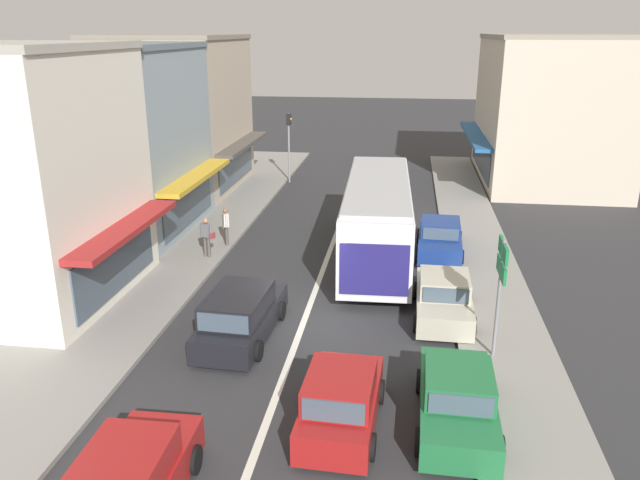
% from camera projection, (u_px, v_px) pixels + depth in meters
% --- Properties ---
extents(ground_plane, '(140.00, 140.00, 0.00)m').
position_uv_depth(ground_plane, '(304.00, 321.00, 20.15)').
color(ground_plane, '#2D2D30').
extents(lane_centre_line, '(0.20, 28.00, 0.01)m').
position_uv_depth(lane_centre_line, '(321.00, 275.00, 23.90)').
color(lane_centre_line, silver).
rests_on(lane_centre_line, ground).
extents(sidewalk_left, '(5.20, 44.00, 0.14)m').
position_uv_depth(sidewalk_left, '(170.00, 248.00, 26.65)').
color(sidewalk_left, gray).
rests_on(sidewalk_left, ground).
extents(kerb_right, '(2.80, 44.00, 0.12)m').
position_uv_depth(kerb_right, '(481.00, 263.00, 24.95)').
color(kerb_right, gray).
rests_on(kerb_right, ground).
extents(shopfront_corner_near, '(8.47, 7.18, 8.57)m').
position_uv_depth(shopfront_corner_near, '(2.00, 178.00, 20.57)').
color(shopfront_corner_near, silver).
rests_on(shopfront_corner_near, ground).
extents(shopfront_mid_block, '(8.06, 7.81, 8.40)m').
position_uv_depth(shopfront_mid_block, '(109.00, 141.00, 27.92)').
color(shopfront_mid_block, '#84939E').
rests_on(shopfront_mid_block, ground).
extents(shopfront_far_end, '(7.94, 8.70, 8.67)m').
position_uv_depth(shopfront_far_end, '(176.00, 114.00, 35.78)').
color(shopfront_far_end, '#B2A38E').
rests_on(shopfront_far_end, ground).
extents(building_right_far, '(8.63, 11.86, 8.69)m').
position_uv_depth(building_right_far, '(549.00, 110.00, 37.64)').
color(building_right_far, beige).
rests_on(building_right_far, ground).
extents(city_bus, '(3.01, 10.93, 3.23)m').
position_uv_depth(city_bus, '(377.00, 214.00, 25.14)').
color(city_bus, silver).
rests_on(city_bus, ground).
extents(hatchback_adjacent_lane_lead, '(1.86, 3.72, 1.54)m').
position_uv_depth(hatchback_adjacent_lane_lead, '(132.00, 479.00, 12.00)').
color(hatchback_adjacent_lane_lead, maroon).
rests_on(hatchback_adjacent_lane_lead, ground).
extents(wagon_behind_bus_mid, '(2.10, 4.58, 1.58)m').
position_uv_depth(wagon_behind_bus_mid, '(241.00, 316.00, 18.79)').
color(wagon_behind_bus_mid, black).
rests_on(wagon_behind_bus_mid, ground).
extents(hatchback_queue_gap_filler, '(1.93, 3.76, 1.54)m').
position_uv_depth(hatchback_queue_gap_filler, '(341.00, 401.00, 14.52)').
color(hatchback_queue_gap_filler, maroon).
rests_on(hatchback_queue_gap_filler, ground).
extents(parked_sedan_kerb_front, '(1.96, 4.23, 1.47)m').
position_uv_depth(parked_sedan_kerb_front, '(457.00, 400.00, 14.66)').
color(parked_sedan_kerb_front, '#1E6638').
rests_on(parked_sedan_kerb_front, ground).
extents(parked_sedan_kerb_second, '(1.93, 4.22, 1.47)m').
position_uv_depth(parked_sedan_kerb_second, '(444.00, 298.00, 20.25)').
color(parked_sedan_kerb_second, '#B7B29E').
rests_on(parked_sedan_kerb_second, ground).
extents(parked_sedan_kerb_third, '(2.01, 4.26, 1.47)m').
position_uv_depth(parked_sedan_kerb_third, '(440.00, 238.00, 26.01)').
color(parked_sedan_kerb_third, navy).
rests_on(parked_sedan_kerb_third, ground).
extents(traffic_light_downstreet, '(0.33, 0.24, 4.20)m').
position_uv_depth(traffic_light_downstreet, '(289.00, 136.00, 37.55)').
color(traffic_light_downstreet, gray).
rests_on(traffic_light_downstreet, ground).
extents(directional_road_sign, '(0.10, 1.40, 3.60)m').
position_uv_depth(directional_road_sign, '(501.00, 271.00, 16.95)').
color(directional_road_sign, gray).
rests_on(directional_road_sign, ground).
extents(pedestrian_with_handbag_near, '(0.65, 0.39, 1.63)m').
position_uv_depth(pedestrian_with_handbag_near, '(207.00, 235.00, 25.14)').
color(pedestrian_with_handbag_near, '#4C4742').
rests_on(pedestrian_with_handbag_near, sidewalk_left).
extents(pedestrian_browsing_midblock, '(0.36, 0.52, 1.63)m').
position_uv_depth(pedestrian_browsing_midblock, '(226.00, 224.00, 26.55)').
color(pedestrian_browsing_midblock, '#4C4742').
rests_on(pedestrian_browsing_midblock, sidewalk_left).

